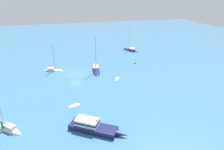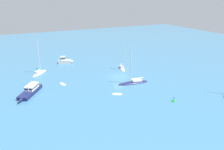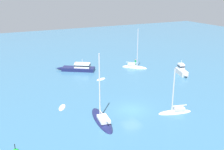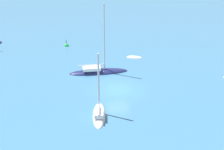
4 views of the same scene
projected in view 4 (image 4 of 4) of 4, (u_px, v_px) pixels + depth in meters
The scene contains 5 objects.
ground_plane at pixel (118, 89), 38.24m from camera, with size 160.00×160.00×0.00m, color teal.
sloop at pixel (98, 71), 42.42m from camera, with size 2.69×7.65×9.30m.
dinghy at pixel (134, 58), 47.15m from camera, with size 1.80×2.35×0.45m.
sailboat_1 at pixel (99, 114), 32.93m from camera, with size 4.97×2.43×6.79m.
mooring_buoy at pixel (66, 46), 51.59m from camera, with size 0.70×0.70×1.29m.
Camera 4 is at (-32.53, 10.01, 17.52)m, focal length 53.31 mm.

